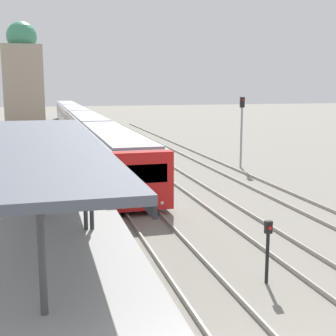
% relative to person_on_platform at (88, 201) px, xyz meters
% --- Properties ---
extents(platform_canopy, '(4.00, 18.30, 2.86)m').
position_rel_person_on_platform_xyz_m(platform_canopy, '(-1.46, 1.70, 1.75)').
color(platform_canopy, '#4C515B').
rests_on(platform_canopy, station_platform).
extents(person_on_platform, '(0.40, 0.40, 1.66)m').
position_rel_person_on_platform_xyz_m(person_on_platform, '(0.00, 0.00, 0.00)').
color(person_on_platform, '#2D2D33').
rests_on(person_on_platform, station_platform).
extents(train_near, '(2.69, 63.18, 2.93)m').
position_rel_person_on_platform_xyz_m(train_near, '(2.74, 35.61, -0.25)').
color(train_near, red).
rests_on(train_near, ground_plane).
extents(signal_post_near, '(0.20, 0.21, 1.86)m').
position_rel_person_on_platform_xyz_m(signal_post_near, '(4.67, -3.61, -0.73)').
color(signal_post_near, black).
rests_on(signal_post_near, ground_plane).
extents(signal_mast_far, '(0.28, 0.29, 4.81)m').
position_rel_person_on_platform_xyz_m(signal_mast_far, '(11.83, 14.31, 1.16)').
color(signal_mast_far, gray).
rests_on(signal_mast_far, ground_plane).
extents(distant_domed_building, '(4.00, 4.00, 12.02)m').
position_rel_person_on_platform_xyz_m(distant_domed_building, '(-2.85, 36.70, 3.83)').
color(distant_domed_building, gray).
rests_on(distant_domed_building, ground_plane).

